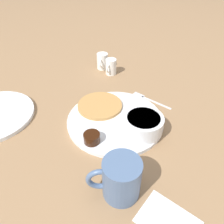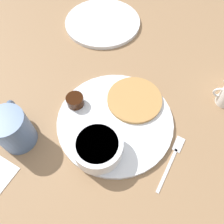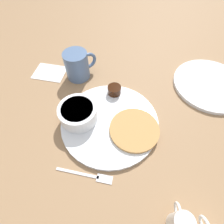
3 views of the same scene
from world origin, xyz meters
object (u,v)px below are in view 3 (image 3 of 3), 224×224
(bowl, at_px, (78,113))
(fork, at_px, (91,176))
(coffee_mug, at_px, (78,65))
(plate, at_px, (110,122))
(creamer_pitcher_near, at_px, (180,223))

(bowl, relative_size, fork, 0.76)
(coffee_mug, bearing_deg, plate, 142.46)
(coffee_mug, height_order, fork, coffee_mug)
(plate, xyz_separation_m, creamer_pitcher_near, (-0.24, 0.18, 0.03))
(creamer_pitcher_near, bearing_deg, fork, -3.96)
(plate, distance_m, fork, 0.16)
(creamer_pitcher_near, distance_m, fork, 0.22)
(coffee_mug, distance_m, fork, 0.37)
(bowl, distance_m, coffee_mug, 0.19)
(bowl, bearing_deg, coffee_mug, -60.01)
(coffee_mug, xyz_separation_m, creamer_pitcher_near, (-0.42, 0.32, -0.02))
(plate, xyz_separation_m, fork, (-0.02, 0.16, -0.00))
(plate, distance_m, coffee_mug, 0.24)
(creamer_pitcher_near, bearing_deg, plate, -36.64)
(plate, relative_size, fork, 1.97)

